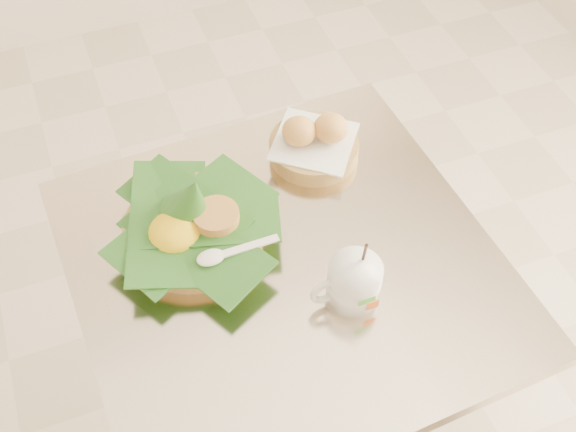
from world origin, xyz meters
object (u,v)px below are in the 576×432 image
object	(u,v)px
cafe_table	(286,328)
bread_basket	(314,143)
rice_basket	(192,223)
coffee_mug	(353,281)

from	to	relation	value
cafe_table	bread_basket	world-z (taller)	bread_basket
rice_basket	coffee_mug	size ratio (longest dim) A/B	1.95
coffee_mug	rice_basket	bearing A→B (deg)	135.09
rice_basket	coffee_mug	bearing A→B (deg)	-44.91
bread_basket	coffee_mug	bearing A→B (deg)	-101.28
rice_basket	bread_basket	bearing A→B (deg)	22.48
rice_basket	cafe_table	bearing A→B (deg)	-39.13
cafe_table	rice_basket	xyz separation A→B (m)	(-0.13, 0.11, 0.26)
bread_basket	coffee_mug	size ratio (longest dim) A/B	1.34
cafe_table	rice_basket	distance (m)	0.31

